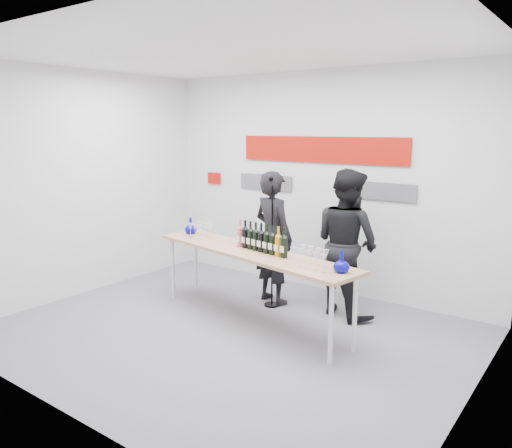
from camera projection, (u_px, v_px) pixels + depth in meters
name	position (u px, v px, depth m)	size (l,w,h in m)	color
ground	(229.00, 333.00, 5.54)	(5.00, 5.00, 0.00)	slate
back_wall	(320.00, 183.00, 6.84)	(5.00, 0.04, 3.00)	silver
signage	(316.00, 160.00, 6.79)	(3.38, 0.02, 0.79)	#A71207
tasting_table	(251.00, 256.00, 5.73)	(2.90, 1.08, 0.85)	tan
wine_bottles	(261.00, 238.00, 5.64)	(0.80, 0.22, 0.33)	#CC5966
decanter_left	(191.00, 226.00, 6.63)	(0.16, 0.16, 0.21)	#09078C
decanter_right	(342.00, 262.00, 4.84)	(0.16, 0.16, 0.21)	#09078C
glasses_left	(200.00, 230.00, 6.39)	(0.29, 0.26, 0.18)	silver
glasses_right	(311.00, 258.00, 5.04)	(0.46, 0.29, 0.18)	silver
presenter_left	(273.00, 238.00, 6.38)	(0.62, 0.41, 1.71)	black
presenter_right	(347.00, 243.00, 5.95)	(0.86, 0.67, 1.78)	black
mic_stand	(272.00, 268.00, 6.29)	(0.19, 0.19, 1.66)	black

